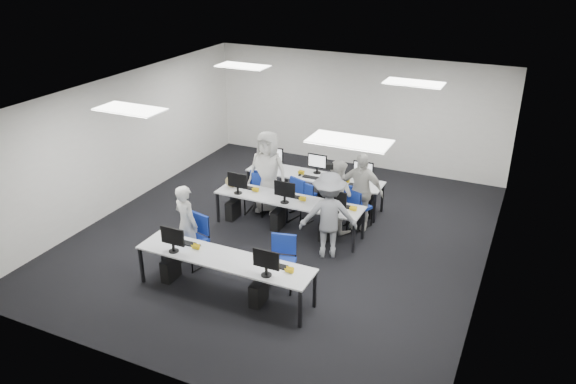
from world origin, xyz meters
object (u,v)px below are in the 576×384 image
at_px(chair_3, 300,211).
at_px(chair_6, 303,202).
at_px(chair_4, 343,214).
at_px(student_0, 186,224).
at_px(chair_2, 257,200).
at_px(chair_1, 282,272).
at_px(chair_5, 263,195).
at_px(student_1, 337,195).
at_px(student_2, 268,172).
at_px(student_3, 360,191).
at_px(desk_mid, 288,201).
at_px(photographer, 329,215).
at_px(desk_front, 224,260).
at_px(chair_0, 194,249).
at_px(chair_7, 358,214).

relative_size(chair_3, chair_6, 0.95).
distance_m(chair_4, student_0, 3.43).
relative_size(chair_2, chair_6, 1.03).
relative_size(chair_1, chair_4, 1.06).
bearing_deg(chair_2, chair_5, 84.08).
distance_m(student_1, student_2, 1.74).
relative_size(chair_3, student_2, 0.46).
bearing_deg(student_3, chair_5, 179.39).
height_order(desk_mid, chair_4, chair_4).
bearing_deg(student_1, chair_1, 111.20).
relative_size(student_1, student_3, 0.94).
distance_m(desk_mid, chair_3, 0.62).
xyz_separation_m(chair_3, student_2, (-0.90, 0.23, 0.67)).
xyz_separation_m(chair_5, student_2, (0.20, -0.10, 0.65)).
distance_m(student_3, photographer, 1.40).
bearing_deg(chair_6, student_3, 16.53).
xyz_separation_m(desk_front, chair_1, (0.78, 0.63, -0.38)).
xyz_separation_m(chair_0, student_2, (0.24, 2.67, 0.63)).
bearing_deg(chair_7, chair_1, -78.15).
bearing_deg(chair_7, photographer, -74.09).
bearing_deg(chair_0, chair_2, 101.90).
relative_size(chair_0, chair_4, 1.10).
height_order(chair_6, student_3, student_3).
height_order(chair_3, student_1, student_1).
bearing_deg(chair_5, photographer, -53.98).
height_order(chair_1, chair_3, chair_1).
xyz_separation_m(chair_3, student_0, (-1.31, -2.36, 0.51)).
height_order(chair_5, chair_7, chair_5).
relative_size(chair_1, chair_3, 1.10).
height_order(chair_7, student_2, student_2).
height_order(chair_3, student_3, student_3).
bearing_deg(photographer, student_2, -58.47).
bearing_deg(chair_4, chair_1, -88.29).
height_order(chair_0, chair_5, chair_0).
height_order(chair_1, student_0, student_0).
height_order(chair_1, student_2, student_2).
bearing_deg(chair_1, desk_front, -153.70).
bearing_deg(desk_front, student_0, 150.49).
xyz_separation_m(chair_5, student_0, (-0.21, -2.70, 0.49)).
xyz_separation_m(student_2, photographer, (1.95, -1.30, -0.07)).
bearing_deg(chair_6, chair_2, -138.31).
relative_size(chair_2, chair_3, 1.08).
distance_m(chair_1, chair_2, 3.06).
distance_m(desk_front, chair_0, 1.28).
bearing_deg(chair_6, chair_0, -88.99).
bearing_deg(student_0, photographer, -131.69).
relative_size(desk_mid, chair_2, 3.45).
xyz_separation_m(chair_1, student_1, (0.12, 2.46, 0.49)).
bearing_deg(chair_0, student_2, 97.87).
height_order(chair_0, chair_1, chair_0).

